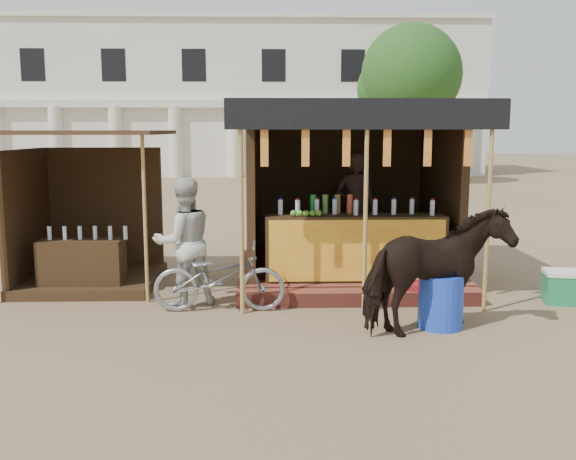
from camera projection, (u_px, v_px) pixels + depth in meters
The scene contains 11 objects.
ground at pixel (292, 354), 6.91m from camera, with size 120.00×120.00×0.00m, color #846B4C.
main_stall at pixel (349, 217), 10.10m from camera, with size 3.60×3.61×2.78m.
secondary_stall at pixel (80, 231), 9.88m from camera, with size 2.40×2.40×2.38m.
cow at pixel (436, 272), 7.49m from camera, with size 0.81×1.77×1.50m, color black.
motorbike at pixel (219, 277), 8.47m from camera, with size 0.61×1.74×0.91m, color gray.
bystander at pixel (184, 242), 8.71m from camera, with size 0.85×0.66×1.76m, color beige.
blue_barrel at pixel (441, 301), 7.78m from camera, with size 0.54×0.54×0.66m, color blue.
red_crate at pixel (423, 293), 8.92m from camera, with size 0.45×0.39×0.29m, color maroon.
cooler at pixel (568, 287), 8.89m from camera, with size 0.71×0.56×0.46m.
background_building at pixel (238, 101), 35.81m from camera, with size 26.00×7.45×8.18m.
tree at pixel (406, 78), 28.23m from camera, with size 4.50×4.40×7.00m.
Camera 1 is at (-0.24, -6.62, 2.38)m, focal length 40.00 mm.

